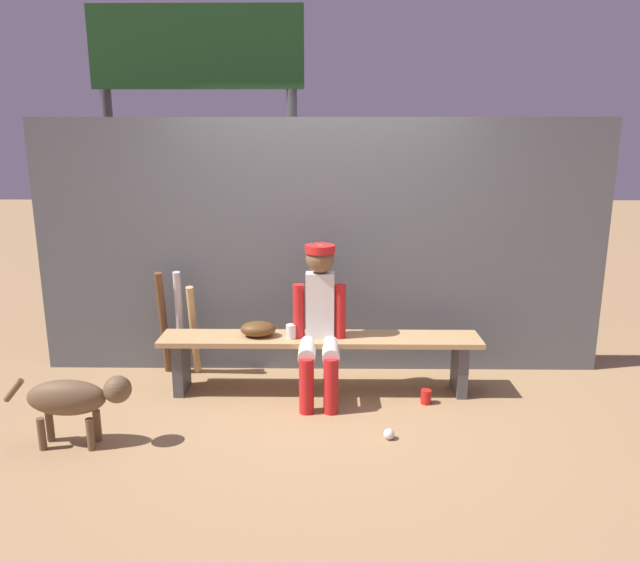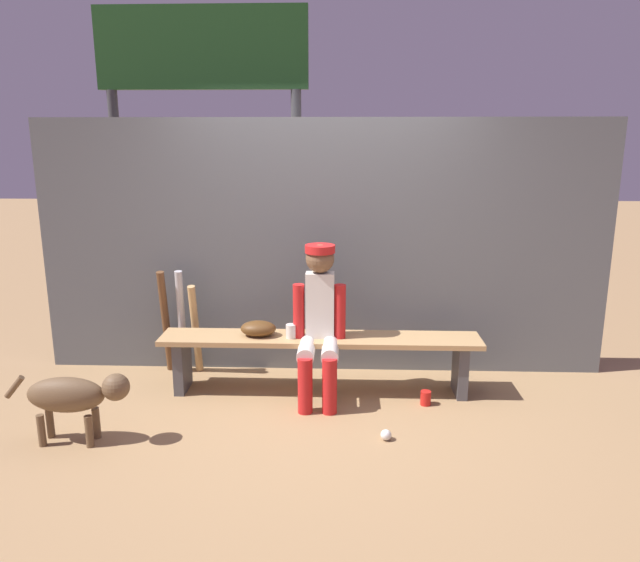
{
  "view_description": "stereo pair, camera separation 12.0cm",
  "coord_description": "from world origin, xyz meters",
  "px_view_note": "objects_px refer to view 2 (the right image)",
  "views": [
    {
      "loc": [
        0.06,
        -4.49,
        2.0
      ],
      "look_at": [
        0.0,
        0.0,
        0.92
      ],
      "focal_mm": 33.7,
      "sensor_mm": 36.0,
      "label": 1
    },
    {
      "loc": [
        0.18,
        -4.49,
        2.0
      ],
      "look_at": [
        0.0,
        0.0,
        0.92
      ],
      "focal_mm": 33.7,
      "sensor_mm": 36.0,
      "label": 2
    }
  ],
  "objects_px": {
    "bat_wood_dark": "(166,322)",
    "baseball": "(386,435)",
    "bat_aluminum_silver": "(182,322)",
    "scoreboard": "(210,92)",
    "bat_wood_tan": "(196,329)",
    "cup_on_ground": "(426,398)",
    "dog": "(74,395)",
    "dugout_bench": "(320,349)",
    "player_seated": "(319,318)",
    "cup_on_bench": "(291,331)",
    "baseball_glove": "(258,328)"
  },
  "relations": [
    {
      "from": "baseball_glove",
      "to": "scoreboard",
      "type": "height_order",
      "value": "scoreboard"
    },
    {
      "from": "scoreboard",
      "to": "bat_aluminum_silver",
      "type": "bearing_deg",
      "value": -93.83
    },
    {
      "from": "scoreboard",
      "to": "bat_wood_tan",
      "type": "bearing_deg",
      "value": -87.91
    },
    {
      "from": "baseball",
      "to": "bat_wood_tan",
      "type": "bearing_deg",
      "value": 144.42
    },
    {
      "from": "baseball",
      "to": "scoreboard",
      "type": "height_order",
      "value": "scoreboard"
    },
    {
      "from": "bat_wood_dark",
      "to": "dog",
      "type": "relative_size",
      "value": 1.09
    },
    {
      "from": "cup_on_ground",
      "to": "dog",
      "type": "relative_size",
      "value": 0.13
    },
    {
      "from": "baseball_glove",
      "to": "cup_on_ground",
      "type": "distance_m",
      "value": 1.4
    },
    {
      "from": "bat_wood_tan",
      "to": "bat_wood_dark",
      "type": "distance_m",
      "value": 0.27
    },
    {
      "from": "bat_wood_dark",
      "to": "baseball",
      "type": "distance_m",
      "value": 2.17
    },
    {
      "from": "bat_wood_dark",
      "to": "scoreboard",
      "type": "relative_size",
      "value": 0.27
    },
    {
      "from": "dugout_bench",
      "to": "bat_wood_tan",
      "type": "xyz_separation_m",
      "value": [
        -1.07,
        0.33,
        0.04
      ]
    },
    {
      "from": "scoreboard",
      "to": "baseball",
      "type": "bearing_deg",
      "value": -54.89
    },
    {
      "from": "cup_on_ground",
      "to": "cup_on_bench",
      "type": "height_order",
      "value": "cup_on_bench"
    },
    {
      "from": "baseball_glove",
      "to": "bat_wood_dark",
      "type": "distance_m",
      "value": 0.92
    },
    {
      "from": "baseball_glove",
      "to": "bat_wood_tan",
      "type": "distance_m",
      "value": 0.68
    },
    {
      "from": "bat_aluminum_silver",
      "to": "cup_on_bench",
      "type": "relative_size",
      "value": 8.34
    },
    {
      "from": "dugout_bench",
      "to": "cup_on_bench",
      "type": "bearing_deg",
      "value": -169.12
    },
    {
      "from": "dugout_bench",
      "to": "player_seated",
      "type": "xyz_separation_m",
      "value": [
        -0.0,
        -0.11,
        0.29
      ]
    },
    {
      "from": "bat_aluminum_silver",
      "to": "scoreboard",
      "type": "distance_m",
      "value": 2.27
    },
    {
      "from": "player_seated",
      "to": "baseball",
      "type": "distance_m",
      "value": 1.03
    },
    {
      "from": "baseball_glove",
      "to": "baseball",
      "type": "bearing_deg",
      "value": -38.88
    },
    {
      "from": "cup_on_ground",
      "to": "player_seated",
      "type": "bearing_deg",
      "value": 172.74
    },
    {
      "from": "baseball_glove",
      "to": "scoreboard",
      "type": "distance_m",
      "value": 2.49
    },
    {
      "from": "baseball_glove",
      "to": "bat_aluminum_silver",
      "type": "bearing_deg",
      "value": 154.2
    },
    {
      "from": "baseball",
      "to": "cup_on_ground",
      "type": "bearing_deg",
      "value": 58.87
    },
    {
      "from": "bat_aluminum_silver",
      "to": "bat_wood_dark",
      "type": "relative_size",
      "value": 1.0
    },
    {
      "from": "bat_aluminum_silver",
      "to": "scoreboard",
      "type": "height_order",
      "value": "scoreboard"
    },
    {
      "from": "dugout_bench",
      "to": "bat_wood_dark",
      "type": "height_order",
      "value": "bat_wood_dark"
    },
    {
      "from": "scoreboard",
      "to": "dog",
      "type": "relative_size",
      "value": 4.07
    },
    {
      "from": "player_seated",
      "to": "scoreboard",
      "type": "distance_m",
      "value": 2.63
    },
    {
      "from": "bat_wood_dark",
      "to": "bat_wood_tan",
      "type": "bearing_deg",
      "value": -4.07
    },
    {
      "from": "cup_on_ground",
      "to": "bat_wood_tan",
      "type": "bearing_deg",
      "value": 163.87
    },
    {
      "from": "bat_wood_tan",
      "to": "bat_wood_dark",
      "type": "bearing_deg",
      "value": 175.93
    },
    {
      "from": "player_seated",
      "to": "cup_on_ground",
      "type": "relative_size",
      "value": 10.91
    },
    {
      "from": "dugout_bench",
      "to": "bat_wood_dark",
      "type": "bearing_deg",
      "value": 165.28
    },
    {
      "from": "baseball",
      "to": "cup_on_bench",
      "type": "relative_size",
      "value": 0.67
    },
    {
      "from": "baseball_glove",
      "to": "cup_on_bench",
      "type": "bearing_deg",
      "value": -9.34
    },
    {
      "from": "cup_on_bench",
      "to": "bat_aluminum_silver",
      "type": "bearing_deg",
      "value": 158.35
    },
    {
      "from": "dugout_bench",
      "to": "baseball",
      "type": "height_order",
      "value": "dugout_bench"
    },
    {
      "from": "baseball",
      "to": "bat_wood_dark",
      "type": "bearing_deg",
      "value": 148.07
    },
    {
      "from": "bat_wood_dark",
      "to": "baseball",
      "type": "xyz_separation_m",
      "value": [
        1.81,
        -1.13,
        -0.42
      ]
    },
    {
      "from": "bat_aluminum_silver",
      "to": "scoreboard",
      "type": "xyz_separation_m",
      "value": [
        0.08,
        1.15,
        1.96
      ]
    },
    {
      "from": "player_seated",
      "to": "scoreboard",
      "type": "height_order",
      "value": "scoreboard"
    },
    {
      "from": "bat_wood_dark",
      "to": "baseball",
      "type": "height_order",
      "value": "bat_wood_dark"
    },
    {
      "from": "cup_on_ground",
      "to": "cup_on_bench",
      "type": "relative_size",
      "value": 1.0
    },
    {
      "from": "scoreboard",
      "to": "dugout_bench",
      "type": "bearing_deg",
      "value": -53.14
    },
    {
      "from": "player_seated",
      "to": "bat_aluminum_silver",
      "type": "relative_size",
      "value": 1.31
    },
    {
      "from": "player_seated",
      "to": "baseball",
      "type": "height_order",
      "value": "player_seated"
    },
    {
      "from": "bat_wood_dark",
      "to": "dugout_bench",
      "type": "bearing_deg",
      "value": -14.72
    }
  ]
}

